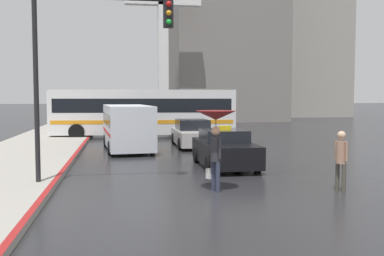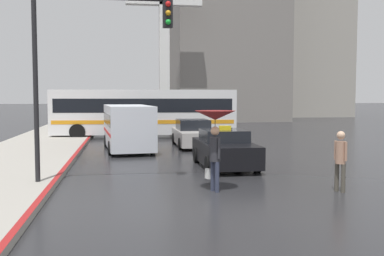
{
  "view_description": "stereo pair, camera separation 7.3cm",
  "coord_description": "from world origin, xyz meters",
  "px_view_note": "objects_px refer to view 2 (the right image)",
  "views": [
    {
      "loc": [
        -2.29,
        -10.0,
        2.64
      ],
      "look_at": [
        0.46,
        7.16,
        1.4
      ],
      "focal_mm": 42.0,
      "sensor_mm": 36.0,
      "label": 1
    },
    {
      "loc": [
        -2.22,
        -10.01,
        2.64
      ],
      "look_at": [
        0.46,
        7.16,
        1.4
      ],
      "focal_mm": 42.0,
      "sensor_mm": 36.0,
      "label": 2
    }
  ],
  "objects_px": {
    "monument_cross": "(164,27)",
    "pedestrian_with_umbrella": "(215,125)",
    "sedan_red": "(193,134)",
    "ambulance_van": "(128,125)",
    "taxi": "(225,149)",
    "city_bus": "(144,111)",
    "traffic_light": "(91,48)",
    "pedestrian_man": "(340,157)"
  },
  "relations": [
    {
      "from": "ambulance_van",
      "to": "pedestrian_man",
      "type": "xyz_separation_m",
      "value": [
        5.65,
        -10.62,
        -0.24
      ]
    },
    {
      "from": "ambulance_van",
      "to": "pedestrian_with_umbrella",
      "type": "bearing_deg",
      "value": 97.43
    },
    {
      "from": "pedestrian_with_umbrella",
      "to": "monument_cross",
      "type": "bearing_deg",
      "value": -24.7
    },
    {
      "from": "sedan_red",
      "to": "monument_cross",
      "type": "height_order",
      "value": "monument_cross"
    },
    {
      "from": "taxi",
      "to": "pedestrian_with_umbrella",
      "type": "relative_size",
      "value": 1.84
    },
    {
      "from": "traffic_light",
      "to": "monument_cross",
      "type": "distance_m",
      "value": 28.79
    },
    {
      "from": "pedestrian_with_umbrella",
      "to": "traffic_light",
      "type": "height_order",
      "value": "traffic_light"
    },
    {
      "from": "pedestrian_man",
      "to": "monument_cross",
      "type": "distance_m",
      "value": 30.98
    },
    {
      "from": "taxi",
      "to": "traffic_light",
      "type": "xyz_separation_m",
      "value": [
        -4.61,
        -2.86,
        3.37
      ]
    },
    {
      "from": "taxi",
      "to": "city_bus",
      "type": "height_order",
      "value": "city_bus"
    },
    {
      "from": "ambulance_van",
      "to": "traffic_light",
      "type": "xyz_separation_m",
      "value": [
        -1.12,
        -8.72,
        2.81
      ]
    },
    {
      "from": "monument_cross",
      "to": "pedestrian_with_umbrella",
      "type": "bearing_deg",
      "value": -92.66
    },
    {
      "from": "pedestrian_with_umbrella",
      "to": "traffic_light",
      "type": "xyz_separation_m",
      "value": [
        -3.37,
        1.34,
        2.18
      ]
    },
    {
      "from": "taxi",
      "to": "pedestrian_with_umbrella",
      "type": "bearing_deg",
      "value": 73.46
    },
    {
      "from": "taxi",
      "to": "monument_cross",
      "type": "relative_size",
      "value": 0.26
    },
    {
      "from": "ambulance_van",
      "to": "city_bus",
      "type": "xyz_separation_m",
      "value": [
        1.13,
        6.59,
        0.47
      ]
    },
    {
      "from": "taxi",
      "to": "pedestrian_man",
      "type": "bearing_deg",
      "value": 114.34
    },
    {
      "from": "pedestrian_man",
      "to": "traffic_light",
      "type": "height_order",
      "value": "traffic_light"
    },
    {
      "from": "sedan_red",
      "to": "traffic_light",
      "type": "bearing_deg",
      "value": 65.05
    },
    {
      "from": "ambulance_van",
      "to": "pedestrian_with_umbrella",
      "type": "xyz_separation_m",
      "value": [
        2.25,
        -10.06,
        0.62
      ]
    },
    {
      "from": "pedestrian_with_umbrella",
      "to": "taxi",
      "type": "bearing_deg",
      "value": -38.58
    },
    {
      "from": "taxi",
      "to": "sedan_red",
      "type": "relative_size",
      "value": 0.92
    },
    {
      "from": "sedan_red",
      "to": "monument_cross",
      "type": "xyz_separation_m",
      "value": [
        0.2,
        18.25,
        8.26
      ]
    },
    {
      "from": "taxi",
      "to": "pedestrian_with_umbrella",
      "type": "xyz_separation_m",
      "value": [
        -1.25,
        -4.2,
        1.19
      ]
    },
    {
      "from": "sedan_red",
      "to": "ambulance_van",
      "type": "distance_m",
      "value": 3.6
    },
    {
      "from": "taxi",
      "to": "city_bus",
      "type": "xyz_separation_m",
      "value": [
        -2.36,
        12.45,
        1.04
      ]
    },
    {
      "from": "sedan_red",
      "to": "ambulance_van",
      "type": "height_order",
      "value": "ambulance_van"
    },
    {
      "from": "pedestrian_with_umbrella",
      "to": "pedestrian_man",
      "type": "xyz_separation_m",
      "value": [
        3.4,
        -0.57,
        -0.86
      ]
    },
    {
      "from": "traffic_light",
      "to": "monument_cross",
      "type": "xyz_separation_m",
      "value": [
        4.73,
        27.98,
        4.89
      ]
    },
    {
      "from": "taxi",
      "to": "city_bus",
      "type": "bearing_deg",
      "value": -79.26
    },
    {
      "from": "taxi",
      "to": "traffic_light",
      "type": "relative_size",
      "value": 0.71
    },
    {
      "from": "pedestrian_man",
      "to": "monument_cross",
      "type": "height_order",
      "value": "monument_cross"
    },
    {
      "from": "pedestrian_with_umbrella",
      "to": "traffic_light",
      "type": "distance_m",
      "value": 4.23
    },
    {
      "from": "taxi",
      "to": "sedan_red",
      "type": "bearing_deg",
      "value": -89.28
    },
    {
      "from": "traffic_light",
      "to": "taxi",
      "type": "bearing_deg",
      "value": 31.78
    },
    {
      "from": "sedan_red",
      "to": "traffic_light",
      "type": "relative_size",
      "value": 0.78
    },
    {
      "from": "ambulance_van",
      "to": "pedestrian_man",
      "type": "distance_m",
      "value": 12.03
    },
    {
      "from": "city_bus",
      "to": "pedestrian_with_umbrella",
      "type": "bearing_deg",
      "value": -172.04
    },
    {
      "from": "taxi",
      "to": "traffic_light",
      "type": "distance_m",
      "value": 6.39
    },
    {
      "from": "pedestrian_with_umbrella",
      "to": "monument_cross",
      "type": "relative_size",
      "value": 0.14
    },
    {
      "from": "ambulance_van",
      "to": "monument_cross",
      "type": "relative_size",
      "value": 0.37
    },
    {
      "from": "city_bus",
      "to": "pedestrian_with_umbrella",
      "type": "xyz_separation_m",
      "value": [
        1.11,
        -16.64,
        0.15
      ]
    }
  ]
}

